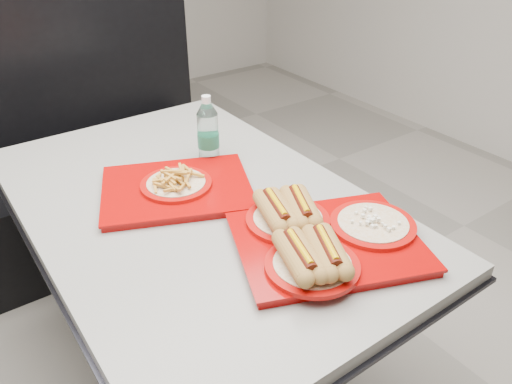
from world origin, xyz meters
TOP-DOWN VIEW (x-y plane):
  - ground at (0.00, 0.00)m, footprint 6.00×6.00m
  - diner_table at (0.00, 0.00)m, footprint 0.92×1.42m
  - booth_bench at (0.00, 1.09)m, footprint 1.30×0.57m
  - tray_near at (0.15, -0.40)m, footprint 0.57×0.51m
  - tray_far at (-0.02, 0.06)m, footprint 0.54×0.49m
  - water_bottle at (0.17, 0.19)m, footprint 0.07×0.07m

SIDE VIEW (x-z plane):
  - ground at x=0.00m, z-range 0.00..0.00m
  - booth_bench at x=0.00m, z-range -0.27..1.08m
  - diner_table at x=0.00m, z-range 0.21..0.96m
  - tray_far at x=-0.02m, z-range 0.73..0.82m
  - tray_near at x=0.15m, z-range 0.74..0.84m
  - water_bottle at x=0.17m, z-range 0.73..0.96m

